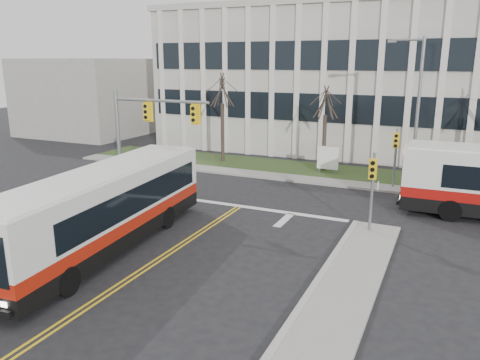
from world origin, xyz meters
name	(u,v)px	position (x,y,z in m)	size (l,w,h in m)	color
ground	(154,263)	(0.00, 0.00, 0.00)	(120.00, 120.00, 0.00)	black
sidewalk_cross	(356,185)	(5.00, 15.20, 0.07)	(44.00, 1.60, 0.14)	#9E9B93
building_lawn	(364,176)	(5.00, 18.00, 0.06)	(44.00, 5.00, 0.12)	#31461E
office_building	(393,81)	(5.00, 30.00, 6.00)	(40.00, 16.00, 12.00)	beige
building_annex	(92,96)	(-26.00, 26.00, 4.00)	(12.00, 12.00, 8.00)	#9E9B93
mast_arm_signal	(141,126)	(-5.62, 7.16, 4.26)	(6.11, 0.38, 6.20)	slate
signal_pole_near	(372,181)	(7.20, 6.90, 2.50)	(0.34, 0.39, 3.80)	slate
signal_pole_far	(396,150)	(7.20, 15.40, 2.50)	(0.34, 0.39, 3.80)	slate
streetlight	(415,105)	(8.03, 16.20, 5.19)	(2.15, 0.25, 9.20)	slate
directory_sign	(328,158)	(2.50, 17.50, 1.17)	(1.50, 0.12, 2.00)	slate
tree_left	(222,92)	(-6.00, 18.00, 5.51)	(1.80, 1.80, 7.70)	#42352B
tree_mid	(326,104)	(2.00, 18.20, 4.88)	(1.80, 1.80, 6.82)	#42352B
bus_main	(104,211)	(-2.71, 0.40, 1.67)	(2.72, 12.55, 3.35)	silver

